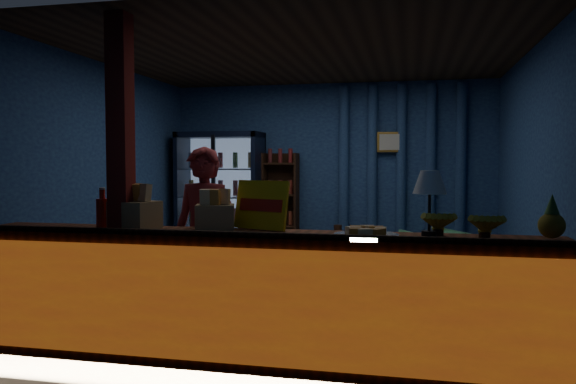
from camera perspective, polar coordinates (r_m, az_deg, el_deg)
name	(u,v)px	position (r m, az deg, el deg)	size (l,w,h in m)	color
ground	(302,299)	(6.13, 1.39, -10.82)	(4.60, 4.60, 0.00)	#515154
room_walls	(302,153)	(5.95, 1.41, 4.01)	(4.60, 4.60, 4.60)	navy
counter	(253,297)	(4.21, -3.62, -10.57)	(4.40, 0.57, 0.99)	brown
support_post	(121,184)	(4.51, -16.57, 0.79)	(0.16, 0.16, 2.60)	maroon
beverage_cooler	(222,199)	(8.23, -6.70, -0.72)	(1.20, 0.62, 1.90)	black
bottle_shelf	(281,209)	(8.14, -0.70, -1.72)	(0.50, 0.28, 1.60)	#311E0F
curtain_folds	(401,174)	(7.99, 11.41, 1.76)	(1.74, 0.14, 2.50)	navy
framed_picture	(390,142)	(7.95, 10.35, 5.01)	(0.36, 0.04, 0.28)	#B7862D
shopkeeper	(204,239)	(4.95, -8.51, -4.72)	(0.58, 0.38, 1.60)	maroon
green_chair	(434,254)	(7.34, 14.63, -6.13)	(0.66, 0.68, 0.62)	#63C67C
side_table	(338,253)	(7.48, 5.07, -6.19)	(0.67, 0.54, 0.64)	#311E0F
yellow_sign	(261,205)	(4.32, -2.74, -1.33)	(0.47, 0.26, 0.38)	#E2BA0B
soda_bottles	(109,212)	(4.62, -17.71, -1.93)	(0.26, 0.18, 0.32)	#B61A0C
snack_box_left	(135,213)	(4.52, -15.28, -2.05)	(0.38, 0.34, 0.35)	#9B834B
snack_box_centre	(215,215)	(4.38, -7.42, -2.32)	(0.35, 0.32, 0.31)	#9B834B
pastry_tray	(366,234)	(3.89, 7.94, -4.25)	(0.45, 0.45, 0.07)	silver
banana_bunches	(461,224)	(4.03, 17.21, -3.10)	(0.57, 0.32, 0.19)	gold
table_lamp	(430,185)	(4.04, 14.20, 0.71)	(0.23, 0.23, 0.46)	black
pineapple	(552,221)	(4.13, 25.22, -2.71)	(0.17, 0.17, 0.30)	olive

